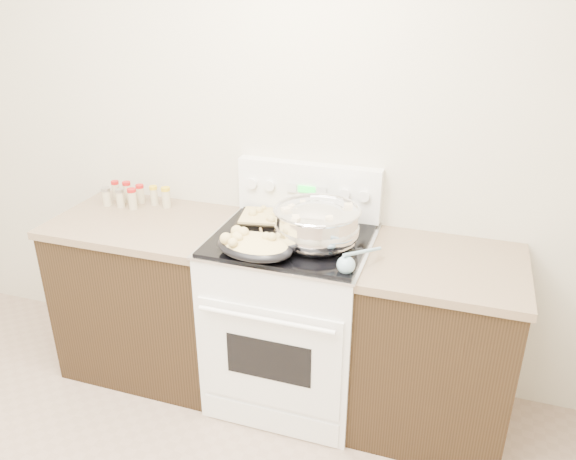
% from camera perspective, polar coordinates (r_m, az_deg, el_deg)
% --- Properties ---
extents(counter_left, '(0.93, 0.67, 0.92)m').
position_cam_1_polar(counter_left, '(3.28, -13.64, -6.27)').
color(counter_left, black).
rests_on(counter_left, ground).
extents(counter_right, '(0.73, 0.67, 0.92)m').
position_cam_1_polar(counter_right, '(2.87, 14.66, -11.29)').
color(counter_right, black).
rests_on(counter_right, ground).
extents(kitchen_range, '(0.78, 0.73, 1.22)m').
position_cam_1_polar(kitchen_range, '(2.95, 0.34, -8.64)').
color(kitchen_range, white).
rests_on(kitchen_range, ground).
extents(mixing_bowl, '(0.45, 0.45, 0.24)m').
position_cam_1_polar(mixing_bowl, '(2.61, 2.95, 0.39)').
color(mixing_bowl, silver).
rests_on(mixing_bowl, kitchen_range).
extents(roasting_pan, '(0.41, 0.32, 0.11)m').
position_cam_1_polar(roasting_pan, '(2.53, -3.50, -1.54)').
color(roasting_pan, black).
rests_on(roasting_pan, kitchen_range).
extents(baking_sheet, '(0.39, 0.30, 0.06)m').
position_cam_1_polar(baking_sheet, '(2.89, -1.63, 1.27)').
color(baking_sheet, black).
rests_on(baking_sheet, kitchen_range).
extents(wooden_spoon, '(0.14, 0.23, 0.04)m').
position_cam_1_polar(wooden_spoon, '(2.64, -3.66, -1.29)').
color(wooden_spoon, olive).
rests_on(wooden_spoon, kitchen_range).
extents(blue_ladle, '(0.16, 0.25, 0.10)m').
position_cam_1_polar(blue_ladle, '(2.42, 6.11, -3.39)').
color(blue_ladle, '#7FA7BE').
rests_on(blue_ladle, kitchen_range).
extents(spice_jars, '(0.38, 0.15, 0.12)m').
position_cam_1_polar(spice_jars, '(3.26, -15.45, 3.42)').
color(spice_jars, '#BFB28C').
rests_on(spice_jars, counter_left).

